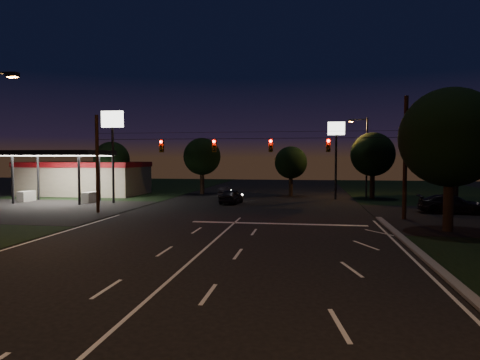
% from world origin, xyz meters
% --- Properties ---
extents(ground, '(140.00, 140.00, 0.00)m').
position_xyz_m(ground, '(0.00, 0.00, 0.00)').
color(ground, black).
rests_on(ground, ground).
extents(cross_street_left, '(20.00, 16.00, 0.02)m').
position_xyz_m(cross_street_left, '(-20.00, 16.00, 0.00)').
color(cross_street_left, black).
rests_on(cross_street_left, ground).
extents(center_line, '(0.14, 40.00, 0.01)m').
position_xyz_m(center_line, '(0.00, -6.00, 0.01)').
color(center_line, silver).
rests_on(center_line, ground).
extents(stop_bar, '(12.00, 0.50, 0.01)m').
position_xyz_m(stop_bar, '(3.00, 11.50, 0.01)').
color(stop_bar, silver).
rests_on(stop_bar, ground).
extents(utility_pole_right, '(0.30, 0.30, 9.00)m').
position_xyz_m(utility_pole_right, '(12.00, 15.00, 0.00)').
color(utility_pole_right, black).
rests_on(utility_pole_right, ground).
extents(utility_pole_left, '(0.28, 0.28, 8.00)m').
position_xyz_m(utility_pole_left, '(-12.00, 15.00, 0.00)').
color(utility_pole_left, black).
rests_on(utility_pole_left, ground).
extents(signal_span, '(24.00, 0.40, 1.56)m').
position_xyz_m(signal_span, '(-0.00, 14.96, 5.50)').
color(signal_span, black).
rests_on(signal_span, ground).
extents(gas_station, '(14.20, 16.10, 5.25)m').
position_xyz_m(gas_station, '(-21.86, 30.39, 2.38)').
color(gas_station, gray).
rests_on(gas_station, ground).
extents(pole_sign_left_near, '(2.20, 0.30, 9.10)m').
position_xyz_m(pole_sign_left_near, '(-14.00, 22.00, 6.98)').
color(pole_sign_left_near, black).
rests_on(pole_sign_left_near, ground).
extents(pole_sign_right, '(1.80, 0.30, 8.40)m').
position_xyz_m(pole_sign_right, '(8.00, 30.00, 6.24)').
color(pole_sign_right, black).
rests_on(pole_sign_right, ground).
extents(street_light_right_far, '(2.20, 0.35, 9.00)m').
position_xyz_m(street_light_right_far, '(11.24, 32.00, 5.24)').
color(street_light_right_far, black).
rests_on(street_light_right_far, ground).
extents(tree_right_near, '(6.00, 6.00, 8.76)m').
position_xyz_m(tree_right_near, '(13.53, 10.17, 5.68)').
color(tree_right_near, black).
rests_on(tree_right_near, ground).
extents(tree_far_a, '(4.20, 4.20, 6.42)m').
position_xyz_m(tree_far_a, '(-17.98, 30.12, 4.26)').
color(tree_far_a, black).
rests_on(tree_far_a, ground).
extents(tree_far_b, '(4.60, 4.60, 6.98)m').
position_xyz_m(tree_far_b, '(-7.98, 34.13, 4.61)').
color(tree_far_b, black).
rests_on(tree_far_b, ground).
extents(tree_far_c, '(3.80, 3.80, 5.86)m').
position_xyz_m(tree_far_c, '(3.02, 33.10, 3.90)').
color(tree_far_c, black).
rests_on(tree_far_c, ground).
extents(tree_far_d, '(4.80, 4.80, 7.30)m').
position_xyz_m(tree_far_d, '(12.02, 31.13, 4.83)').
color(tree_far_d, black).
rests_on(tree_far_d, ground).
extents(tree_far_e, '(4.00, 4.00, 6.18)m').
position_xyz_m(tree_far_e, '(20.02, 29.11, 4.11)').
color(tree_far_e, black).
rests_on(tree_far_e, ground).
extents(car_oncoming_a, '(2.07, 4.31, 1.42)m').
position_xyz_m(car_oncoming_a, '(-2.47, 23.73, 0.71)').
color(car_oncoming_a, black).
rests_on(car_oncoming_a, ground).
extents(car_oncoming_b, '(1.91, 4.00, 1.26)m').
position_xyz_m(car_oncoming_b, '(-4.33, 29.89, 0.63)').
color(car_oncoming_b, black).
rests_on(car_oncoming_b, ground).
extents(car_cross, '(5.46, 2.68, 1.53)m').
position_xyz_m(car_cross, '(16.54, 18.95, 0.76)').
color(car_cross, black).
rests_on(car_cross, ground).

